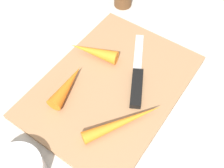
{
  "coord_description": "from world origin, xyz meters",
  "views": [
    {
      "loc": [
        -0.27,
        -0.19,
        0.47
      ],
      "look_at": [
        0.0,
        0.0,
        0.01
      ],
      "focal_mm": 43.62,
      "sensor_mm": 36.0,
      "label": 1
    }
  ],
  "objects_px": {
    "carrot_shortest": "(67,86)",
    "knife": "(137,83)",
    "carrot_longest": "(124,122)",
    "carrot_medium": "(94,52)",
    "cutting_board": "(112,86)"
  },
  "relations": [
    {
      "from": "carrot_shortest",
      "to": "knife",
      "type": "bearing_deg",
      "value": -59.2
    },
    {
      "from": "knife",
      "to": "carrot_longest",
      "type": "xyz_separation_m",
      "value": [
        -0.09,
        -0.03,
        0.01
      ]
    },
    {
      "from": "carrot_longest",
      "to": "carrot_medium",
      "type": "distance_m",
      "value": 0.18
    },
    {
      "from": "cutting_board",
      "to": "carrot_longest",
      "type": "bearing_deg",
      "value": -132.0
    },
    {
      "from": "cutting_board",
      "to": "carrot_shortest",
      "type": "xyz_separation_m",
      "value": [
        -0.06,
        0.07,
        0.02
      ]
    },
    {
      "from": "knife",
      "to": "carrot_medium",
      "type": "distance_m",
      "value": 0.12
    },
    {
      "from": "knife",
      "to": "carrot_medium",
      "type": "relative_size",
      "value": 1.71
    },
    {
      "from": "knife",
      "to": "carrot_shortest",
      "type": "height_order",
      "value": "carrot_shortest"
    },
    {
      "from": "carrot_longest",
      "to": "knife",
      "type": "bearing_deg",
      "value": 48.02
    },
    {
      "from": "knife",
      "to": "carrot_longest",
      "type": "relative_size",
      "value": 1.15
    },
    {
      "from": "cutting_board",
      "to": "knife",
      "type": "relative_size",
      "value": 1.94
    },
    {
      "from": "knife",
      "to": "carrot_longest",
      "type": "distance_m",
      "value": 0.1
    },
    {
      "from": "knife",
      "to": "carrot_medium",
      "type": "xyz_separation_m",
      "value": [
        0.01,
        0.12,
        0.01
      ]
    },
    {
      "from": "knife",
      "to": "cutting_board",
      "type": "bearing_deg",
      "value": 95.16
    },
    {
      "from": "knife",
      "to": "carrot_shortest",
      "type": "relative_size",
      "value": 1.81
    }
  ]
}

